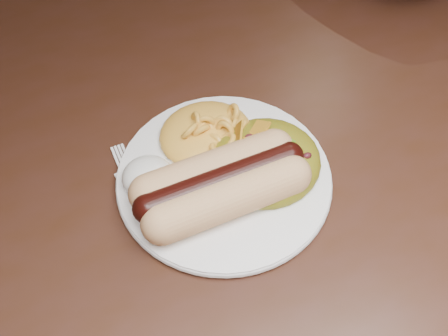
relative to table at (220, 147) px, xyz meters
name	(u,v)px	position (x,y,z in m)	size (l,w,h in m)	color
floor	(222,328)	(0.00, 0.00, -0.66)	(4.00, 4.00, 0.00)	brown
table	(220,147)	(0.00, 0.00, 0.00)	(1.60, 0.90, 0.75)	#371C16
plate	(224,177)	(-0.04, -0.11, 0.10)	(0.20, 0.20, 0.01)	white
hotdog	(221,184)	(-0.05, -0.13, 0.12)	(0.13, 0.07, 0.04)	beige
mac_and_cheese	(205,125)	(-0.04, -0.06, 0.12)	(0.09, 0.08, 0.04)	#EFB54A
sour_cream	(147,173)	(-0.11, -0.09, 0.12)	(0.05, 0.05, 0.03)	white
taco_salad	(265,154)	(0.00, -0.11, 0.12)	(0.11, 0.10, 0.05)	#9D5E00
fork	(143,211)	(-0.12, -0.11, 0.09)	(0.02, 0.16, 0.00)	white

